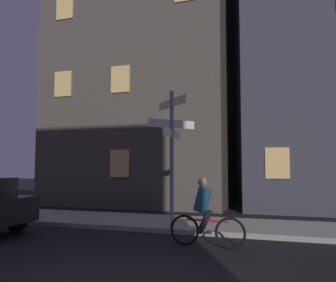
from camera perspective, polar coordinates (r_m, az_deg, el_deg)
name	(u,v)px	position (r m, az deg, el deg)	size (l,w,h in m)	color
sidewalk_kerb	(200,225)	(11.08, 5.29, -13.52)	(40.00, 2.68, 0.14)	gray
signpost	(172,143)	(10.24, 0.62, -0.41)	(1.18, 1.62, 3.96)	gray
cyclist	(205,214)	(8.36, 6.02, -11.90)	(1.82, 0.35, 1.61)	black
building_left_block	(153,73)	(19.96, -2.46, 11.09)	(8.92, 8.42, 14.25)	#4C443D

